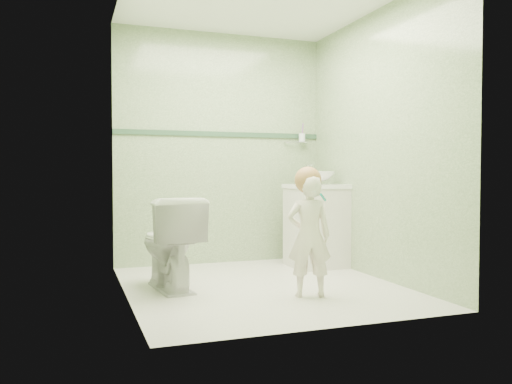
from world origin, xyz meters
name	(u,v)px	position (x,y,z in m)	size (l,w,h in m)	color
ground	(262,286)	(0.00, 0.00, 0.00)	(2.50, 2.50, 0.00)	beige
room_shell	(262,142)	(0.00, 0.00, 1.20)	(2.50, 2.54, 2.40)	gray
trim_stripe	(221,134)	(0.00, 1.24, 1.35)	(2.20, 0.02, 0.05)	#2E4E37
vanity	(316,227)	(0.84, 0.70, 0.40)	(0.52, 0.50, 0.80)	silver
counter	(316,186)	(0.84, 0.70, 0.81)	(0.54, 0.52, 0.04)	white
basin	(316,178)	(0.84, 0.70, 0.89)	(0.37, 0.37, 0.13)	white
faucet	(309,170)	(0.84, 0.89, 0.97)	(0.03, 0.13, 0.18)	silver
cup_holder	(301,138)	(0.89, 1.18, 1.33)	(0.26, 0.07, 0.21)	silver
toilet	(170,243)	(-0.74, 0.16, 0.38)	(0.42, 0.74, 0.75)	white
toddler	(309,236)	(0.21, -0.46, 0.46)	(0.34, 0.22, 0.92)	silver
hair_cap	(308,180)	(0.21, -0.43, 0.89)	(0.21, 0.21, 0.21)	#A77342
teal_toothbrush	(322,197)	(0.25, -0.60, 0.77)	(0.11, 0.14, 0.08)	#08867D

